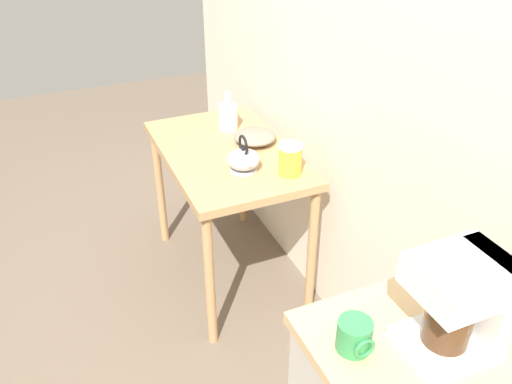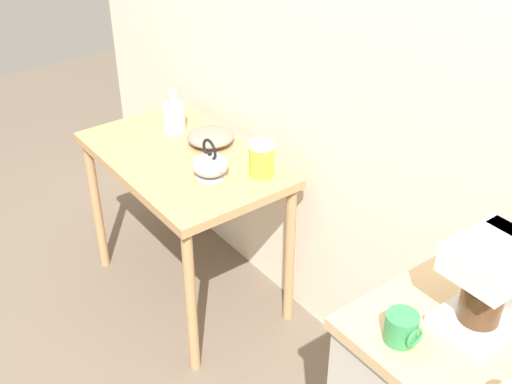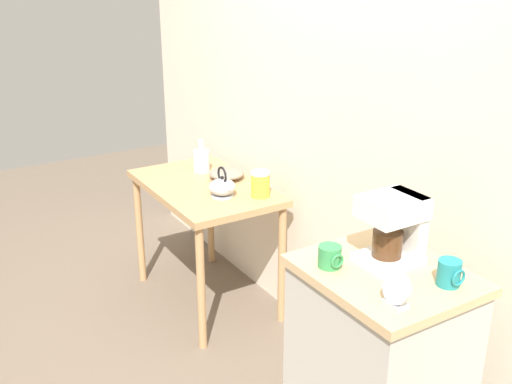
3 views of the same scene
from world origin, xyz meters
TOP-DOWN VIEW (x-y plane):
  - ground_plane at (0.00, 0.00)m, footprint 8.00×8.00m
  - back_wall at (0.10, 0.43)m, footprint 4.40×0.10m
  - wooden_table at (-0.74, 0.03)m, footprint 0.95×0.59m
  - kitchen_counter at (0.79, -0.01)m, footprint 0.61×0.51m
  - bowl_stoneware at (-0.75, 0.18)m, footprint 0.21×0.21m
  - teakettle at (-0.52, 0.03)m, footprint 0.18×0.15m
  - glass_carafe_vase at (-0.96, 0.12)m, footprint 0.10×0.10m
  - canister_enamel at (-0.41, 0.20)m, footprint 0.11×0.11m
  - coffee_maker at (0.75, 0.06)m, footprint 0.18×0.22m
  - mug_tall_green at (0.66, -0.17)m, footprint 0.09×0.09m
  - mug_dark_teal at (0.98, 0.09)m, footprint 0.09×0.08m
  - table_clock at (0.99, -0.16)m, footprint 0.11×0.05m

SIDE VIEW (x-z plane):
  - ground_plane at x=0.00m, z-range 0.00..0.00m
  - kitchen_counter at x=0.79m, z-range 0.00..0.91m
  - wooden_table at x=-0.74m, z-range 0.28..1.04m
  - bowl_stoneware at x=-0.75m, z-range 0.76..0.82m
  - teakettle at x=-0.52m, z-range 0.72..0.89m
  - glass_carafe_vase at x=-0.96m, z-range 0.73..0.92m
  - canister_enamel at x=-0.41m, z-range 0.75..0.90m
  - mug_tall_green at x=0.66m, z-range 0.91..0.99m
  - mug_dark_teal at x=0.98m, z-range 0.91..1.01m
  - table_clock at x=0.99m, z-range 0.91..1.03m
  - coffee_maker at x=0.75m, z-range 0.92..1.18m
  - back_wall at x=0.10m, z-range 0.00..2.80m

